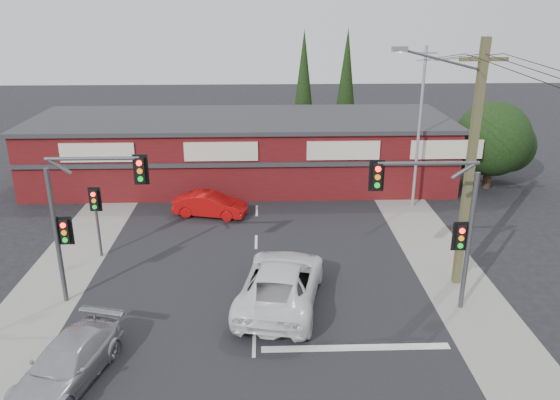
{
  "coord_description": "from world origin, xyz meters",
  "views": [
    {
      "loc": [
        0.38,
        -17.21,
        11.29
      ],
      "look_at": [
        1.04,
        3.0,
        3.8
      ],
      "focal_mm": 35.0,
      "sensor_mm": 36.0,
      "label": 1
    }
  ],
  "objects_px": {
    "red_sedan": "(210,205)",
    "utility_pole": "(468,160)",
    "white_suv": "(281,283)",
    "shop_building": "(241,149)",
    "silver_suv": "(68,363)"
  },
  "relations": [
    {
      "from": "red_sedan",
      "to": "utility_pole",
      "type": "xyz_separation_m",
      "value": [
        10.91,
        -7.88,
        4.74
      ]
    },
    {
      "from": "utility_pole",
      "to": "white_suv",
      "type": "bearing_deg",
      "value": -169.23
    },
    {
      "from": "shop_building",
      "to": "utility_pole",
      "type": "relative_size",
      "value": 2.73
    },
    {
      "from": "white_suv",
      "to": "utility_pole",
      "type": "relative_size",
      "value": 0.63
    },
    {
      "from": "silver_suv",
      "to": "red_sedan",
      "type": "height_order",
      "value": "silver_suv"
    },
    {
      "from": "silver_suv",
      "to": "red_sedan",
      "type": "distance_m",
      "value": 14.14
    },
    {
      "from": "utility_pole",
      "to": "red_sedan",
      "type": "bearing_deg",
      "value": 144.15
    },
    {
      "from": "silver_suv",
      "to": "red_sedan",
      "type": "xyz_separation_m",
      "value": [
        3.21,
        13.77,
        -0.01
      ]
    },
    {
      "from": "silver_suv",
      "to": "shop_building",
      "type": "height_order",
      "value": "shop_building"
    },
    {
      "from": "white_suv",
      "to": "utility_pole",
      "type": "distance_m",
      "value": 8.72
    },
    {
      "from": "red_sedan",
      "to": "utility_pole",
      "type": "distance_m",
      "value": 14.27
    },
    {
      "from": "red_sedan",
      "to": "white_suv",
      "type": "bearing_deg",
      "value": -145.77
    },
    {
      "from": "silver_suv",
      "to": "red_sedan",
      "type": "relative_size",
      "value": 1.16
    },
    {
      "from": "white_suv",
      "to": "shop_building",
      "type": "relative_size",
      "value": 0.23
    },
    {
      "from": "red_sedan",
      "to": "silver_suv",
      "type": "bearing_deg",
      "value": 179.97
    }
  ]
}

